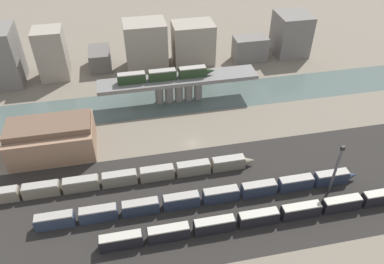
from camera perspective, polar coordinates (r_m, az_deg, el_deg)
name	(u,v)px	position (r m, az deg, el deg)	size (l,w,h in m)	color
ground_plane	(193,143)	(123.59, 0.10, -1.75)	(400.00, 400.00, 0.00)	#756B5B
railbed_yard	(210,197)	(106.84, 2.73, -9.92)	(280.00, 42.00, 0.01)	#282623
river_water	(179,100)	(144.23, -2.00, 4.86)	(320.00, 18.62, 0.01)	#4C5B56
bridge	(179,83)	(140.22, -2.07, 7.41)	(59.05, 9.16, 9.88)	slate
train_on_bridge	(166,75)	(137.52, -4.03, 8.72)	(35.88, 2.91, 3.82)	#23381E
train_yard_near	(262,217)	(101.27, 10.66, -12.65)	(84.92, 2.68, 4.14)	black
train_yard_mid	(205,197)	(104.06, 1.98, -9.91)	(90.73, 2.82, 4.17)	#2D384C
train_yard_far	(124,178)	(111.00, -10.36, -6.90)	(78.91, 3.00, 3.94)	gray
warehouse_building	(52,138)	(125.23, -20.57, -0.87)	(25.94, 15.89, 11.32)	#937056
signal_tower	(336,169)	(109.47, 21.05, -5.35)	(1.00, 0.75, 16.81)	#4C4C51
city_block_far_left	(3,56)	(167.79, -26.84, 10.24)	(12.02, 15.80, 22.93)	slate
city_block_left	(52,54)	(164.64, -20.59, 11.09)	(11.47, 10.71, 20.94)	gray
city_block_center	(100,59)	(169.51, -13.82, 10.81)	(8.90, 13.90, 8.14)	#605B56
city_block_right	(146,45)	(163.29, -7.05, 12.99)	(17.30, 12.98, 20.51)	gray
city_block_far_right	(193,43)	(167.07, 0.18, 13.40)	(17.56, 12.19, 17.93)	gray
city_block_tall	(250,49)	(172.21, 8.82, 12.42)	(14.71, 8.02, 10.72)	slate
city_block_low	(291,34)	(180.73, 14.85, 14.25)	(14.36, 15.14, 18.52)	slate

